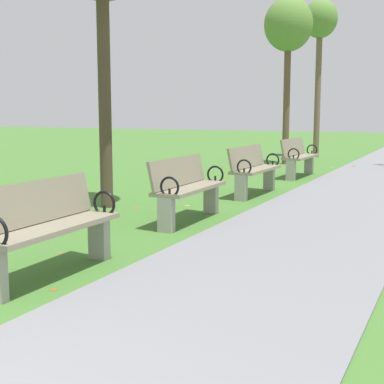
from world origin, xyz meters
name	(u,v)px	position (x,y,z in m)	size (l,w,h in m)	color
park_bench_2	(48,226)	(-0.50, 3.02, 0.49)	(0.48, 1.60, 0.90)	gray
park_bench_3	(187,187)	(-0.50, 5.94, 0.49)	(0.50, 1.61, 0.90)	gray
park_bench_4	(253,169)	(-0.50, 8.70, 0.49)	(0.50, 1.61, 0.90)	gray
park_bench_5	(298,156)	(-0.50, 11.83, 0.49)	(0.51, 1.61, 0.90)	gray
tree_3	(288,28)	(-1.69, 14.83, 3.85)	(1.37, 1.37, 4.70)	brown
tree_4	(320,26)	(-1.48, 17.74, 4.28)	(1.13, 1.13, 5.12)	brown
scattered_leaves	(231,205)	(-0.43, 7.40, 0.01)	(4.52, 16.12, 0.02)	gold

